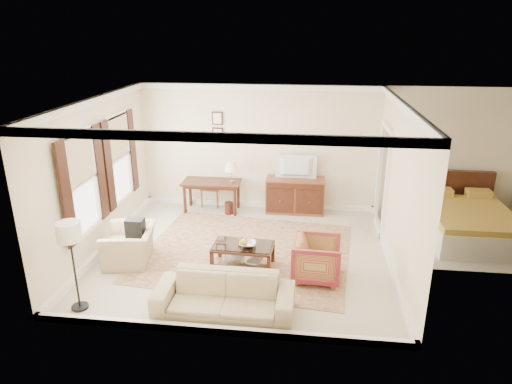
% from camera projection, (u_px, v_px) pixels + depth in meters
% --- Properties ---
extents(room_shell, '(5.51, 5.01, 2.91)m').
position_uv_depth(room_shell, '(242.00, 126.00, 7.89)').
color(room_shell, beige).
rests_on(room_shell, ground).
extents(annex_bedroom, '(3.00, 2.70, 2.90)m').
position_uv_depth(annex_bedroom, '(472.00, 224.00, 9.19)').
color(annex_bedroom, beige).
rests_on(annex_bedroom, ground).
extents(window_front, '(0.12, 1.56, 1.80)m').
position_uv_depth(window_front, '(82.00, 183.00, 7.85)').
color(window_front, '#CCB284').
rests_on(window_front, room_shell).
extents(window_rear, '(0.12, 1.56, 1.80)m').
position_uv_depth(window_rear, '(119.00, 158.00, 9.35)').
color(window_rear, '#CCB284').
rests_on(window_rear, room_shell).
extents(doorway, '(0.10, 1.12, 2.25)m').
position_uv_depth(doorway, '(383.00, 181.00, 9.46)').
color(doorway, white).
rests_on(doorway, room_shell).
extents(rug, '(4.16, 3.68, 0.01)m').
position_uv_depth(rug, '(246.00, 252.00, 8.79)').
color(rug, brown).
rests_on(rug, room_shell).
extents(writing_desk, '(1.33, 0.66, 0.73)m').
position_uv_depth(writing_desk, '(212.00, 186.00, 10.57)').
color(writing_desk, '#401E12').
rests_on(writing_desk, room_shell).
extents(desk_chair, '(0.52, 0.52, 1.05)m').
position_uv_depth(desk_chair, '(211.00, 184.00, 10.94)').
color(desk_chair, brown).
rests_on(desk_chair, room_shell).
extents(desk_lamp, '(0.32, 0.32, 0.50)m').
position_uv_depth(desk_lamp, '(232.00, 172.00, 10.40)').
color(desk_lamp, silver).
rests_on(desk_lamp, writing_desk).
extents(framed_prints, '(0.25, 0.04, 0.68)m').
position_uv_depth(framed_prints, '(218.00, 126.00, 10.49)').
color(framed_prints, '#401E12').
rests_on(framed_prints, room_shell).
extents(sideboard, '(1.33, 0.51, 0.82)m').
position_uv_depth(sideboard, '(295.00, 195.00, 10.56)').
color(sideboard, brown).
rests_on(sideboard, room_shell).
extents(tv, '(0.89, 0.51, 0.12)m').
position_uv_depth(tv, '(296.00, 160.00, 10.25)').
color(tv, black).
rests_on(tv, sideboard).
extents(coffee_table, '(1.10, 0.68, 0.45)m').
position_uv_depth(coffee_table, '(243.00, 250.00, 8.11)').
color(coffee_table, '#401E12').
rests_on(coffee_table, room_shell).
extents(fruit_bowl, '(0.42, 0.42, 0.10)m').
position_uv_depth(fruit_bowl, '(248.00, 243.00, 8.00)').
color(fruit_bowl, silver).
rests_on(fruit_bowl, coffee_table).
extents(book_a, '(0.26, 0.17, 0.38)m').
position_uv_depth(book_a, '(231.00, 257.00, 8.22)').
color(book_a, brown).
rests_on(book_a, coffee_table).
extents(book_b, '(0.27, 0.12, 0.38)m').
position_uv_depth(book_b, '(249.00, 259.00, 8.15)').
color(book_b, brown).
rests_on(book_b, coffee_table).
extents(striped_armchair, '(0.78, 0.83, 0.82)m').
position_uv_depth(striped_armchair, '(317.00, 257.00, 7.72)').
color(striped_armchair, maroon).
rests_on(striped_armchair, room_shell).
extents(club_armchair, '(0.80, 1.09, 0.87)m').
position_uv_depth(club_armchair, '(129.00, 240.00, 8.30)').
color(club_armchair, tan).
rests_on(club_armchair, room_shell).
extents(backpack, '(0.35, 0.39, 0.40)m').
position_uv_depth(backpack, '(135.00, 227.00, 8.24)').
color(backpack, black).
rests_on(backpack, club_armchair).
extents(sofa, '(2.08, 0.63, 0.81)m').
position_uv_depth(sofa, '(224.00, 290.00, 6.76)').
color(sofa, tan).
rests_on(sofa, room_shell).
extents(floor_lamp, '(0.35, 0.35, 1.43)m').
position_uv_depth(floor_lamp, '(70.00, 238.00, 6.63)').
color(floor_lamp, black).
rests_on(floor_lamp, room_shell).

